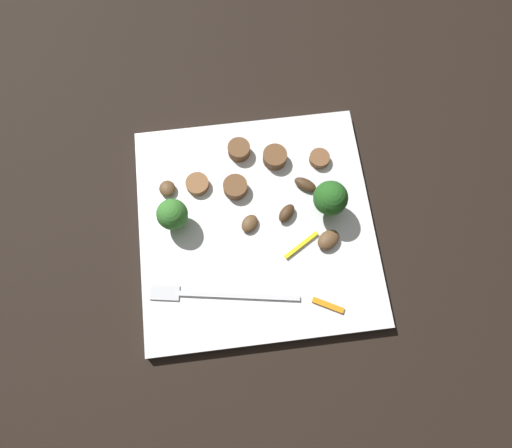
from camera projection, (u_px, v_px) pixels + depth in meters
The scene contains 17 objects.
ground_plane at pixel (256, 228), 0.60m from camera, with size 1.40×1.40×0.00m, color black.
plate at pixel (256, 226), 0.59m from camera, with size 0.29×0.29×0.01m, color white.
fork at pixel (213, 295), 0.56m from camera, with size 0.18×0.04×0.00m.
broccoli_floret_0 at pixel (172, 214), 0.56m from camera, with size 0.04×0.04×0.05m.
broccoli_floret_1 at pixel (330, 198), 0.56m from camera, with size 0.04×0.04×0.06m.
sausage_slice_0 at pixel (319, 159), 0.61m from camera, with size 0.03×0.03×0.01m, color brown.
sausage_slice_1 at pixel (235, 187), 0.60m from camera, with size 0.03×0.03×0.01m, color brown.
sausage_slice_2 at pixel (275, 157), 0.61m from camera, with size 0.03×0.03×0.02m, color brown.
sausage_slice_3 at pixel (239, 150), 0.61m from camera, with size 0.03×0.03×0.02m, color brown.
sausage_slice_4 at pixel (197, 184), 0.60m from camera, with size 0.03×0.03×0.01m, color brown.
mushroom_0 at pixel (287, 213), 0.59m from camera, with size 0.03×0.02×0.01m, color #422B19.
mushroom_1 at pixel (305, 184), 0.60m from camera, with size 0.03×0.02×0.01m, color #422B19.
mushroom_2 at pixel (249, 222), 0.58m from camera, with size 0.02×0.02×0.01m, color brown.
mushroom_3 at pixel (167, 189), 0.60m from camera, with size 0.02×0.02×0.01m, color brown.
mushroom_4 at pixel (328, 240), 0.57m from camera, with size 0.03×0.02×0.01m, color brown.
pepper_strip_0 at pixel (328, 305), 0.55m from camera, with size 0.04×0.01×0.00m, color orange.
pepper_strip_1 at pixel (301, 245), 0.58m from camera, with size 0.05×0.00×0.00m, color yellow.
Camera 1 is at (0.02, 0.18, 0.57)m, focal length 32.67 mm.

